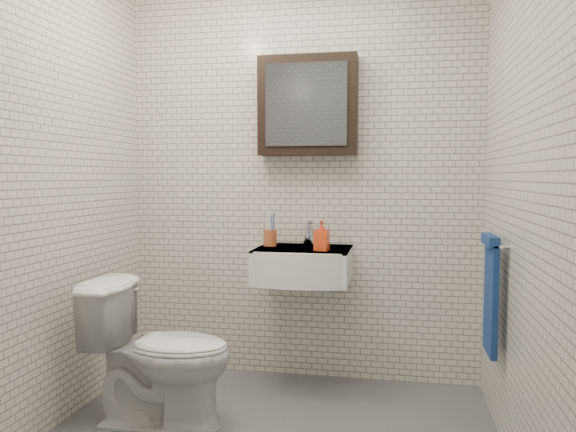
{
  "coord_description": "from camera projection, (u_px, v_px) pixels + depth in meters",
  "views": [
    {
      "loc": [
        0.59,
        -2.48,
        1.27
      ],
      "look_at": [
        0.02,
        0.45,
        1.06
      ],
      "focal_mm": 35.0,
      "sensor_mm": 36.0,
      "label": 1
    }
  ],
  "objects": [
    {
      "name": "room_shell",
      "position": [
        265.0,
        133.0,
        2.52
      ],
      "size": [
        2.22,
        2.02,
        2.51
      ],
      "color": "silver",
      "rests_on": "ground"
    },
    {
      "name": "washbasin",
      "position": [
        302.0,
        265.0,
        3.28
      ],
      "size": [
        0.55,
        0.5,
        0.2
      ],
      "color": "white",
      "rests_on": "room_shell"
    },
    {
      "name": "faucet",
      "position": [
        308.0,
        234.0,
        3.46
      ],
      "size": [
        0.06,
        0.2,
        0.15
      ],
      "color": "silver",
      "rests_on": "washbasin"
    },
    {
      "name": "mirror_cabinet",
      "position": [
        308.0,
        106.0,
        3.4
      ],
      "size": [
        0.6,
        0.15,
        0.6
      ],
      "color": "black",
      "rests_on": "room_shell"
    },
    {
      "name": "towel_rail",
      "position": [
        491.0,
        289.0,
        2.72
      ],
      "size": [
        0.09,
        0.3,
        0.58
      ],
      "color": "silver",
      "rests_on": "room_shell"
    },
    {
      "name": "toothbrush_cup",
      "position": [
        270.0,
        237.0,
        3.41
      ],
      "size": [
        0.1,
        0.1,
        0.22
      ],
      "rotation": [
        0.0,
        0.0,
        -0.38
      ],
      "color": "#B9532E",
      "rests_on": "washbasin"
    },
    {
      "name": "soap_bottle",
      "position": [
        322.0,
        236.0,
        3.19
      ],
      "size": [
        0.09,
        0.09,
        0.17
      ],
      "primitive_type": "imported",
      "rotation": [
        0.0,
        0.0,
        -0.13
      ],
      "color": "orange",
      "rests_on": "washbasin"
    },
    {
      "name": "toilet",
      "position": [
        161.0,
        352.0,
        2.87
      ],
      "size": [
        0.74,
        0.43,
        0.74
      ],
      "primitive_type": "imported",
      "rotation": [
        0.0,
        0.0,
        1.59
      ],
      "color": "white",
      "rests_on": "ground"
    }
  ]
}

